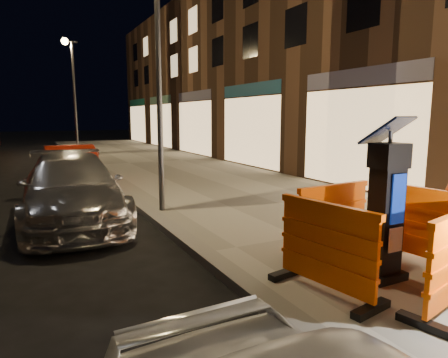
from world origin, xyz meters
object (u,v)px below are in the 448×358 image
parking_kiosk (386,204)px  barrier_bldgside (433,228)px  barrier_kerbside (326,249)px  barrier_back (333,220)px  car_silver (74,222)px  car_red (73,189)px

parking_kiosk → barrier_bldgside: (0.95, 0.00, -0.43)m
parking_kiosk → barrier_kerbside: 1.04m
barrier_kerbside → barrier_bldgside: bearing=-100.5°
barrier_back → car_silver: size_ratio=0.29×
barrier_back → barrier_bldgside: bearing=-50.5°
barrier_kerbside → car_silver: 5.88m
barrier_bldgside → car_silver: size_ratio=0.29×
barrier_bldgside → car_silver: bearing=31.1°
parking_kiosk → barrier_back: size_ratio=1.40×
parking_kiosk → barrier_back: (0.00, 0.95, -0.43)m
car_red → parking_kiosk: bearing=-73.7°
barrier_back → parking_kiosk: bearing=-95.5°
car_silver → barrier_kerbside: bearing=-64.5°
car_silver → parking_kiosk: bearing=-56.4°
barrier_back → car_red: barrier_back is taller
car_silver → car_red: size_ratio=1.20×
barrier_back → barrier_kerbside: (-0.95, -0.95, 0.00)m
barrier_kerbside → barrier_bldgside: 1.90m
barrier_kerbside → barrier_bldgside: (1.90, 0.00, 0.00)m
barrier_back → barrier_bldgside: size_ratio=1.00×
barrier_bldgside → car_red: size_ratio=0.35×
parking_kiosk → barrier_bldgside: bearing=-8.5°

